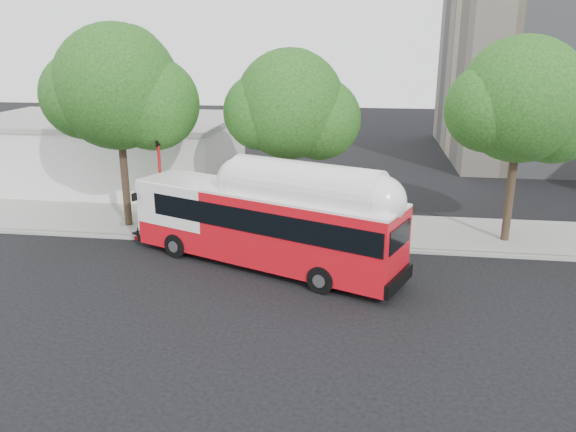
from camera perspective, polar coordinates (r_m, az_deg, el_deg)
name	(u,v)px	position (r m, az deg, el deg)	size (l,w,h in m)	color
ground	(294,283)	(21.68, 0.63, -6.77)	(120.00, 120.00, 0.00)	black
sidewalk	(311,227)	(27.68, 2.36, -1.17)	(60.00, 5.00, 0.15)	gray
curb_strip	(305,246)	(25.24, 1.77, -3.03)	(60.00, 0.30, 0.15)	gray
red_curb_segment	(240,242)	(25.71, -4.90, -2.69)	(10.00, 0.32, 0.16)	maroon
street_tree_left	(128,92)	(27.59, -15.99, 12.01)	(6.67, 5.80, 9.74)	#2D2116
street_tree_mid	(299,109)	(26.04, 1.10, 10.83)	(5.75, 5.00, 8.62)	#2D2116
street_tree_right	(531,105)	(26.54, 23.47, 10.32)	(6.21, 5.40, 9.18)	#2D2116
low_commercial_bldg	(106,150)	(38.06, -17.99, 6.35)	(16.20, 10.20, 4.25)	silver
transit_bus	(265,226)	(22.66, -2.32, -1.07)	(12.21, 6.73, 3.65)	red
signal_pole	(161,189)	(26.52, -12.76, 2.73)	(0.13, 0.44, 4.60)	#AC1216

